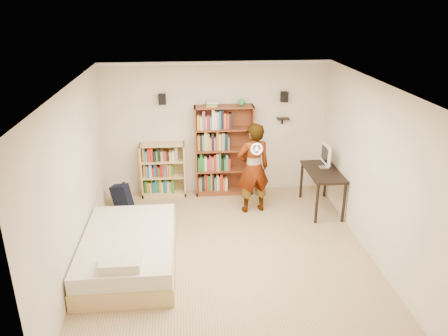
{
  "coord_description": "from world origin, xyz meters",
  "views": [
    {
      "loc": [
        -0.62,
        -6.0,
        3.87
      ],
      "look_at": [
        -0.01,
        0.6,
        1.24
      ],
      "focal_mm": 35.0,
      "sensor_mm": 36.0,
      "label": 1
    }
  ],
  "objects_px": {
    "low_bookshelf": "(163,170)",
    "computer_desk": "(322,190)",
    "daybed": "(129,247)",
    "tall_bookshelf": "(224,151)",
    "person": "(253,168)"
  },
  "relations": [
    {
      "from": "daybed",
      "to": "tall_bookshelf",
      "type": "bearing_deg",
      "value": 56.19
    },
    {
      "from": "tall_bookshelf",
      "to": "computer_desk",
      "type": "relative_size",
      "value": 1.58
    },
    {
      "from": "daybed",
      "to": "low_bookshelf",
      "type": "bearing_deg",
      "value": 80.15
    },
    {
      "from": "computer_desk",
      "to": "daybed",
      "type": "distance_m",
      "value": 3.82
    },
    {
      "from": "computer_desk",
      "to": "person",
      "type": "relative_size",
      "value": 0.67
    },
    {
      "from": "daybed",
      "to": "person",
      "type": "height_order",
      "value": "person"
    },
    {
      "from": "tall_bookshelf",
      "to": "person",
      "type": "xyz_separation_m",
      "value": [
        0.47,
        -0.86,
        -0.06
      ]
    },
    {
      "from": "computer_desk",
      "to": "tall_bookshelf",
      "type": "bearing_deg",
      "value": 152.83
    },
    {
      "from": "low_bookshelf",
      "to": "computer_desk",
      "type": "relative_size",
      "value": 0.95
    },
    {
      "from": "low_bookshelf",
      "to": "person",
      "type": "relative_size",
      "value": 0.64
    },
    {
      "from": "low_bookshelf",
      "to": "daybed",
      "type": "relative_size",
      "value": 0.52
    },
    {
      "from": "low_bookshelf",
      "to": "daybed",
      "type": "bearing_deg",
      "value": -99.85
    },
    {
      "from": "tall_bookshelf",
      "to": "low_bookshelf",
      "type": "relative_size",
      "value": 1.66
    },
    {
      "from": "computer_desk",
      "to": "low_bookshelf",
      "type": "bearing_deg",
      "value": 163.08
    },
    {
      "from": "person",
      "to": "computer_desk",
      "type": "bearing_deg",
      "value": 165.78
    }
  ]
}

